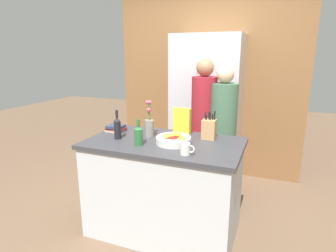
# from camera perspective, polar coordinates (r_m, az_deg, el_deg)

# --- Properties ---
(ground_plane) EXTENTS (14.00, 14.00, 0.00)m
(ground_plane) POSITION_cam_1_polar(r_m,az_deg,el_deg) (2.99, -0.76, -20.11)
(ground_plane) COLOR brown
(kitchen_island) EXTENTS (1.42, 0.82, 0.92)m
(kitchen_island) POSITION_cam_1_polar(r_m,az_deg,el_deg) (2.76, -0.80, -12.20)
(kitchen_island) COLOR silver
(kitchen_island) RESTS_ON ground_plane
(back_wall_wood) EXTENTS (2.62, 0.12, 2.60)m
(back_wall_wood) POSITION_cam_1_polar(r_m,az_deg,el_deg) (4.07, 8.17, 8.71)
(back_wall_wood) COLOR brown
(back_wall_wood) RESTS_ON ground_plane
(refrigerator) EXTENTS (0.86, 0.63, 1.94)m
(refrigerator) POSITION_cam_1_polar(r_m,az_deg,el_deg) (3.76, 7.84, 3.13)
(refrigerator) COLOR #B7B7BC
(refrigerator) RESTS_ON ground_plane
(fruit_bowl) EXTENTS (0.32, 0.32, 0.11)m
(fruit_bowl) POSITION_cam_1_polar(r_m,az_deg,el_deg) (2.50, 1.20, -2.71)
(fruit_bowl) COLOR silver
(fruit_bowl) RESTS_ON kitchen_island
(knife_block) EXTENTS (0.13, 0.11, 0.27)m
(knife_block) POSITION_cam_1_polar(r_m,az_deg,el_deg) (2.66, 8.34, -0.59)
(knife_block) COLOR tan
(knife_block) RESTS_ON kitchen_island
(flower_vase) EXTENTS (0.09, 0.09, 0.35)m
(flower_vase) POSITION_cam_1_polar(r_m,az_deg,el_deg) (2.71, -3.82, 0.05)
(flower_vase) COLOR gray
(flower_vase) RESTS_ON kitchen_island
(cereal_box) EXTENTS (0.17, 0.07, 0.27)m
(cereal_box) POSITION_cam_1_polar(r_m,az_deg,el_deg) (2.76, 2.88, 0.92)
(cereal_box) COLOR yellow
(cereal_box) RESTS_ON kitchen_island
(coffee_mug) EXTENTS (0.12, 0.08, 0.09)m
(coffee_mug) POSITION_cam_1_polar(r_m,az_deg,el_deg) (2.24, 3.60, -4.67)
(coffee_mug) COLOR silver
(coffee_mug) RESTS_ON kitchen_island
(book_stack) EXTENTS (0.20, 0.16, 0.07)m
(book_stack) POSITION_cam_1_polar(r_m,az_deg,el_deg) (2.95, -10.60, -0.47)
(book_stack) COLOR #B7A88E
(book_stack) RESTS_ON kitchen_island
(bottle_oil) EXTENTS (0.07, 0.07, 0.28)m
(bottle_oil) POSITION_cam_1_polar(r_m,az_deg,el_deg) (2.67, -10.25, -0.33)
(bottle_oil) COLOR black
(bottle_oil) RESTS_ON kitchen_island
(bottle_vinegar) EXTENTS (0.08, 0.08, 0.23)m
(bottle_vinegar) POSITION_cam_1_polar(r_m,az_deg,el_deg) (2.46, -5.99, -1.82)
(bottle_vinegar) COLOR #286633
(bottle_vinegar) RESTS_ON kitchen_island
(person_at_sink) EXTENTS (0.28, 0.28, 1.65)m
(person_at_sink) POSITION_cam_1_polar(r_m,az_deg,el_deg) (3.22, 7.19, 0.76)
(person_at_sink) COLOR #383842
(person_at_sink) RESTS_ON ground_plane
(person_in_blue) EXTENTS (0.29, 0.29, 1.58)m
(person_in_blue) POSITION_cam_1_polar(r_m,az_deg,el_deg) (3.17, 11.05, -0.53)
(person_in_blue) COLOR #383842
(person_in_blue) RESTS_ON ground_plane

